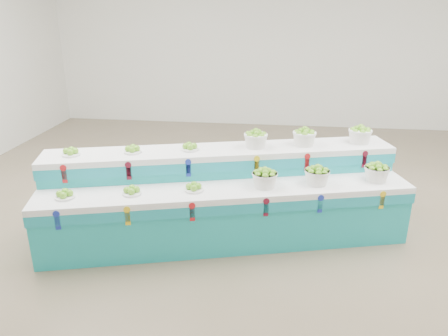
% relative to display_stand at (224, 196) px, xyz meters
% --- Properties ---
extents(ground, '(10.00, 10.00, 0.00)m').
position_rel_display_stand_xyz_m(ground, '(0.43, 0.28, -0.51)').
color(ground, brown).
rests_on(ground, ground).
extents(back_wall, '(10.00, 0.00, 10.00)m').
position_rel_display_stand_xyz_m(back_wall, '(0.43, 5.28, 1.49)').
color(back_wall, silver).
rests_on(back_wall, ground).
extents(display_stand, '(4.38, 2.17, 1.02)m').
position_rel_display_stand_xyz_m(display_stand, '(0.00, 0.00, 0.00)').
color(display_stand, '#1CA5A9').
rests_on(display_stand, ground).
extents(plate_lower_left, '(0.26, 0.26, 0.10)m').
position_rel_display_stand_xyz_m(plate_lower_left, '(-1.61, -0.71, 0.26)').
color(plate_lower_left, white).
rests_on(plate_lower_left, display_stand).
extents(plate_lower_mid, '(0.26, 0.26, 0.10)m').
position_rel_display_stand_xyz_m(plate_lower_mid, '(-0.94, -0.53, 0.26)').
color(plate_lower_mid, white).
rests_on(plate_lower_mid, display_stand).
extents(plate_lower_right, '(0.26, 0.26, 0.10)m').
position_rel_display_stand_xyz_m(plate_lower_right, '(-0.29, -0.35, 0.26)').
color(plate_lower_right, white).
rests_on(plate_lower_right, display_stand).
extents(basket_lower_left, '(0.35, 0.35, 0.21)m').
position_rel_display_stand_xyz_m(basket_lower_left, '(0.48, -0.14, 0.32)').
color(basket_lower_left, silver).
rests_on(basket_lower_left, display_stand).
extents(basket_lower_mid, '(0.35, 0.35, 0.21)m').
position_rel_display_stand_xyz_m(basket_lower_mid, '(1.07, 0.02, 0.32)').
color(basket_lower_mid, silver).
rests_on(basket_lower_mid, display_stand).
extents(basket_lower_right, '(0.35, 0.35, 0.21)m').
position_rel_display_stand_xyz_m(basket_lower_right, '(1.76, 0.21, 0.32)').
color(basket_lower_right, silver).
rests_on(basket_lower_right, display_stand).
extents(plate_upper_left, '(0.26, 0.26, 0.10)m').
position_rel_display_stand_xyz_m(plate_upper_left, '(-1.75, -0.21, 0.56)').
color(plate_upper_left, white).
rests_on(plate_upper_left, display_stand).
extents(plate_upper_mid, '(0.26, 0.26, 0.10)m').
position_rel_display_stand_xyz_m(plate_upper_mid, '(-1.08, -0.02, 0.56)').
color(plate_upper_mid, white).
rests_on(plate_upper_mid, display_stand).
extents(plate_upper_right, '(0.26, 0.26, 0.10)m').
position_rel_display_stand_xyz_m(plate_upper_right, '(-0.43, 0.15, 0.56)').
color(plate_upper_right, white).
rests_on(plate_upper_right, display_stand).
extents(basket_upper_left, '(0.35, 0.35, 0.21)m').
position_rel_display_stand_xyz_m(basket_upper_left, '(0.34, 0.37, 0.62)').
color(basket_upper_left, silver).
rests_on(basket_upper_left, display_stand).
extents(basket_upper_mid, '(0.35, 0.35, 0.21)m').
position_rel_display_stand_xyz_m(basket_upper_mid, '(0.93, 0.53, 0.62)').
color(basket_upper_mid, silver).
rests_on(basket_upper_mid, display_stand).
extents(basket_upper_right, '(0.35, 0.35, 0.21)m').
position_rel_display_stand_xyz_m(basket_upper_right, '(1.63, 0.72, 0.62)').
color(basket_upper_right, silver).
rests_on(basket_upper_right, display_stand).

